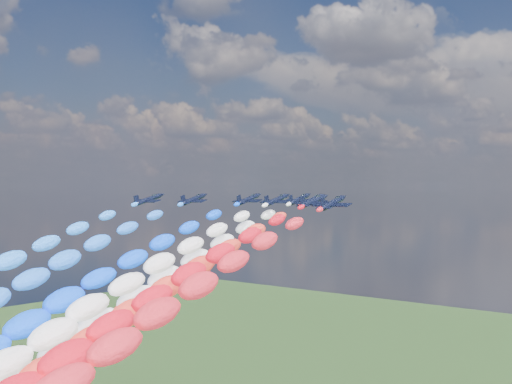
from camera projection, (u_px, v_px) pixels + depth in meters
The scene contains 13 objects.
jet_0 at pixel (148, 199), 176.41m from camera, with size 8.25×11.06×2.44m, color black, non-canonical shape.
jet_1 at pixel (193, 199), 177.65m from camera, with size 8.25×11.06×2.44m, color black, non-canonical shape.
jet_2 at pixel (248, 199), 179.20m from camera, with size 8.25×11.06×2.44m, color black, non-canonical shape.
trail_2 at pixel (46, 326), 132.80m from camera, with size 7.14×119.10×52.12m, color #0A48FF, non-canonical shape.
jet_3 at pixel (277, 200), 170.54m from camera, with size 8.25×11.06×2.44m, color black, non-canonical shape.
trail_3 at pixel (71, 335), 124.15m from camera, with size 7.14×119.10×52.12m, color white, non-canonical shape.
jet_4 at pixel (299, 199), 180.74m from camera, with size 8.25×11.06×2.44m, color black, non-canonical shape.
trail_4 at pixel (117, 324), 134.34m from camera, with size 7.14×119.10×52.12m, color white, non-canonical shape.
jet_5 at pixel (312, 200), 165.79m from camera, with size 8.25×11.06×2.44m, color black, non-canonical shape.
trail_5 at pixel (112, 341), 119.39m from camera, with size 7.14×119.10×52.12m, color #F9372A, non-canonical shape.
jet_6 at pixel (313, 201), 153.67m from camera, with size 8.25×11.06×2.44m, color black, non-canonical shape.
trail_6 at pixel (91, 359), 107.27m from camera, with size 7.14×119.10×52.12m, color red, non-canonical shape.
jet_7 at pixel (333, 203), 139.35m from camera, with size 8.25×11.06×2.44m, color black, non-canonical shape.
Camera 1 is at (106.31, -124.19, 96.79)m, focal length 48.18 mm.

